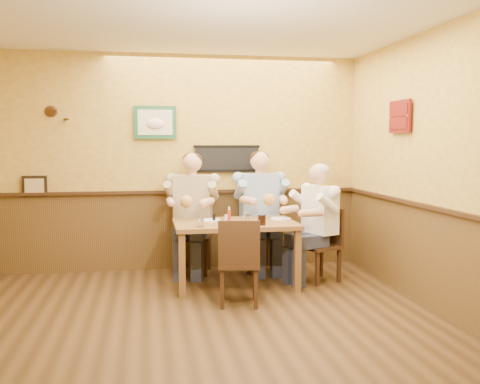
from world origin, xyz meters
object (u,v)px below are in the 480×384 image
at_px(diner_tan_shirt, 193,219).
at_px(diner_white_elder, 320,229).
at_px(chair_right_end, 319,245).
at_px(chair_near_side, 239,261).
at_px(chair_back_right, 259,233).
at_px(diner_blue_polo, 259,217).
at_px(water_glass_mid, 247,219).
at_px(pepper_shaker, 214,218).
at_px(cola_tumbler, 262,220).
at_px(water_glass_left, 200,222).
at_px(chair_back_left, 193,235).
at_px(dining_table, 235,230).
at_px(hot_sauce_bottle, 229,215).
at_px(salt_shaker, 226,218).

relative_size(diner_tan_shirt, diner_white_elder, 1.09).
distance_m(chair_right_end, chair_near_side, 1.33).
distance_m(chair_back_right, chair_right_end, 0.90).
height_order(chair_right_end, diner_tan_shirt, diner_tan_shirt).
height_order(diner_blue_polo, water_glass_mid, diner_blue_polo).
relative_size(chair_near_side, diner_white_elder, 0.71).
distance_m(chair_near_side, pepper_shaker, 0.87).
distance_m(cola_tumbler, pepper_shaker, 0.60).
relative_size(chair_right_end, pepper_shaker, 9.72).
distance_m(chair_right_end, water_glass_left, 1.54).
bearing_deg(water_glass_mid, chair_back_left, 116.69).
relative_size(diner_white_elder, water_glass_left, 10.92).
relative_size(chair_back_left, diner_white_elder, 0.76).
bearing_deg(chair_right_end, chair_back_right, -159.68).
bearing_deg(diner_tan_shirt, chair_back_right, 13.09).
height_order(dining_table, chair_back_left, chair_back_left).
bearing_deg(diner_blue_polo, hot_sauce_bottle, -129.34).
xyz_separation_m(diner_white_elder, cola_tumbler, (-0.78, -0.32, 0.17)).
xyz_separation_m(dining_table, salt_shaker, (-0.10, 0.03, 0.13)).
relative_size(dining_table, diner_white_elder, 1.10).
xyz_separation_m(cola_tumbler, hot_sauce_bottle, (-0.32, 0.31, 0.02)).
height_order(chair_back_left, diner_white_elder, diner_white_elder).
xyz_separation_m(water_glass_mid, hot_sauce_bottle, (-0.15, 0.31, 0.01)).
height_order(chair_back_right, diner_tan_shirt, diner_tan_shirt).
bearing_deg(water_glass_left, dining_table, 35.23).
height_order(diner_tan_shirt, water_glass_left, diner_tan_shirt).
distance_m(diner_white_elder, water_glass_left, 1.51).
bearing_deg(chair_back_left, diner_white_elder, -11.27).
bearing_deg(cola_tumbler, diner_blue_polo, 79.80).
distance_m(dining_table, chair_right_end, 1.05).
bearing_deg(diner_blue_polo, chair_right_end, -51.59).
bearing_deg(salt_shaker, hot_sauce_bottle, -15.27).
bearing_deg(diner_tan_shirt, dining_table, -45.14).
distance_m(dining_table, cola_tumbler, 0.41).
height_order(chair_right_end, cola_tumbler, chair_right_end).
bearing_deg(chair_right_end, hot_sauce_bottle, -110.92).
relative_size(dining_table, water_glass_mid, 10.33).
height_order(water_glass_mid, cola_tumbler, water_glass_mid).
bearing_deg(chair_back_left, chair_near_side, -62.33).
distance_m(diner_tan_shirt, salt_shaker, 0.77).
bearing_deg(water_glass_left, diner_blue_polo, 49.24).
height_order(dining_table, hot_sauce_bottle, hot_sauce_bottle).
relative_size(chair_right_end, diner_blue_polo, 0.64).
bearing_deg(chair_right_end, diner_blue_polo, -159.68).
relative_size(chair_near_side, water_glass_mid, 6.62).
bearing_deg(pepper_shaker, cola_tumbler, -35.53).
distance_m(water_glass_left, pepper_shaker, 0.41).
bearing_deg(water_glass_mid, chair_near_side, -110.63).
bearing_deg(hot_sauce_bottle, dining_table, -14.09).
bearing_deg(hot_sauce_bottle, water_glass_mid, -64.58).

